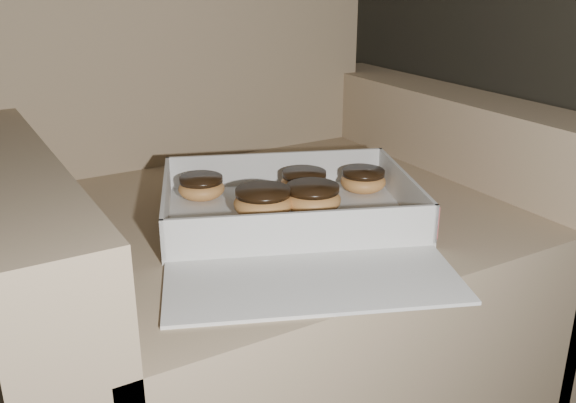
# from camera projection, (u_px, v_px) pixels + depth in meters

# --- Properties ---
(armchair) EXTENTS (0.97, 0.82, 1.01)m
(armchair) POSITION_uv_depth(u_px,v_px,m) (255.00, 257.00, 1.22)
(armchair) COLOR #897457
(armchair) RESTS_ON floor
(bakery_box) EXTENTS (0.54, 0.58, 0.07)m
(bakery_box) POSITION_uv_depth(u_px,v_px,m) (294.00, 219.00, 1.01)
(bakery_box) COLOR silver
(bakery_box) RESTS_ON armchair
(donut_a) EXTENTS (0.08, 0.08, 0.04)m
(donut_a) POSITION_uv_depth(u_px,v_px,m) (363.00, 180.00, 1.14)
(donut_a) COLOR gold
(donut_a) RESTS_ON bakery_box
(donut_b) EXTENTS (0.08, 0.08, 0.04)m
(donut_b) POSITION_uv_depth(u_px,v_px,m) (304.00, 182.00, 1.13)
(donut_b) COLOR gold
(donut_b) RESTS_ON bakery_box
(donut_c) EXTENTS (0.08, 0.08, 0.04)m
(donut_c) POSITION_uv_depth(u_px,v_px,m) (201.00, 187.00, 1.10)
(donut_c) COLOR gold
(donut_c) RESTS_ON bakery_box
(donut_d) EXTENTS (0.09, 0.09, 0.05)m
(donut_d) POSITION_uv_depth(u_px,v_px,m) (312.00, 198.00, 1.04)
(donut_d) COLOR gold
(donut_d) RESTS_ON bakery_box
(donut_e) EXTENTS (0.10, 0.10, 0.05)m
(donut_e) POSITION_uv_depth(u_px,v_px,m) (263.00, 202.00, 1.03)
(donut_e) COLOR gold
(donut_e) RESTS_ON bakery_box
(crumb_a) EXTENTS (0.01, 0.01, 0.00)m
(crumb_a) POSITION_uv_depth(u_px,v_px,m) (350.00, 228.00, 0.99)
(crumb_a) COLOR black
(crumb_a) RESTS_ON bakery_box
(crumb_b) EXTENTS (0.01, 0.01, 0.00)m
(crumb_b) POSITION_uv_depth(u_px,v_px,m) (258.00, 246.00, 0.93)
(crumb_b) COLOR black
(crumb_b) RESTS_ON bakery_box
(crumb_c) EXTENTS (0.01, 0.01, 0.00)m
(crumb_c) POSITION_uv_depth(u_px,v_px,m) (362.00, 231.00, 0.98)
(crumb_c) COLOR black
(crumb_c) RESTS_ON bakery_box
(crumb_d) EXTENTS (0.01, 0.01, 0.00)m
(crumb_d) POSITION_uv_depth(u_px,v_px,m) (266.00, 236.00, 0.96)
(crumb_d) COLOR black
(crumb_d) RESTS_ON bakery_box
(crumb_e) EXTENTS (0.01, 0.01, 0.00)m
(crumb_e) POSITION_uv_depth(u_px,v_px,m) (295.00, 225.00, 1.00)
(crumb_e) COLOR black
(crumb_e) RESTS_ON bakery_box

